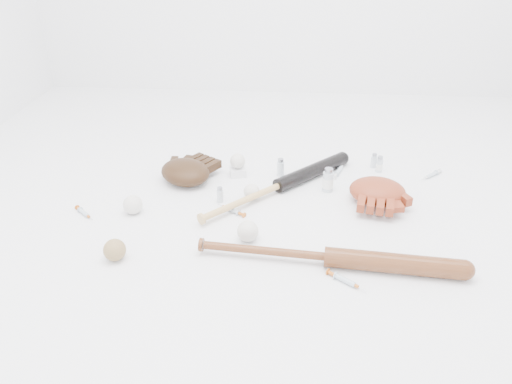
# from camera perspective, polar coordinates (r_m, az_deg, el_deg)

# --- Properties ---
(bat_dark) EXTENTS (0.63, 0.64, 0.06)m
(bat_dark) POSITION_cam_1_polar(r_m,az_deg,el_deg) (2.05, 2.65, 0.75)
(bat_dark) COLOR black
(bat_dark) RESTS_ON ground
(bat_wood) EXTENTS (0.91, 0.14, 0.07)m
(bat_wood) POSITION_cam_1_polar(r_m,az_deg,el_deg) (1.65, 8.16, -7.34)
(bat_wood) COLOR brown
(bat_wood) RESTS_ON ground
(glove_dark) EXTENTS (0.37, 0.37, 0.10)m
(glove_dark) POSITION_cam_1_polar(r_m,az_deg,el_deg) (2.14, -8.09, 2.31)
(glove_dark) COLOR black
(glove_dark) RESTS_ON ground
(glove_tan) EXTENTS (0.31, 0.31, 0.10)m
(glove_tan) POSITION_cam_1_polar(r_m,az_deg,el_deg) (2.03, 13.71, 0.12)
(glove_tan) COLOR maroon
(glove_tan) RESTS_ON ground
(trading_card) EXTENTS (0.10, 0.12, 0.01)m
(trading_card) POSITION_cam_1_polar(r_m,az_deg,el_deg) (2.24, -8.85, 2.22)
(trading_card) COLOR gold
(trading_card) RESTS_ON ground
(pedestal) EXTENTS (0.08, 0.08, 0.04)m
(pedestal) POSITION_cam_1_polar(r_m,az_deg,el_deg) (2.19, -2.10, 2.36)
(pedestal) COLOR white
(pedestal) RESTS_ON ground
(baseball_on_pedestal) EXTENTS (0.07, 0.07, 0.07)m
(baseball_on_pedestal) POSITION_cam_1_polar(r_m,az_deg,el_deg) (2.17, -2.13, 3.56)
(baseball_on_pedestal) COLOR silver
(baseball_on_pedestal) RESTS_ON pedestal
(baseball_left) EXTENTS (0.07, 0.07, 0.07)m
(baseball_left) POSITION_cam_1_polar(r_m,az_deg,el_deg) (1.96, -13.90, -1.41)
(baseball_left) COLOR silver
(baseball_left) RESTS_ON ground
(baseball_upper) EXTENTS (0.06, 0.06, 0.06)m
(baseball_upper) POSITION_cam_1_polar(r_m,az_deg,el_deg) (2.00, -0.50, 0.05)
(baseball_upper) COLOR silver
(baseball_upper) RESTS_ON ground
(baseball_mid) EXTENTS (0.08, 0.08, 0.08)m
(baseball_mid) POSITION_cam_1_polar(r_m,az_deg,el_deg) (1.75, -0.94, -4.50)
(baseball_mid) COLOR silver
(baseball_mid) RESTS_ON ground
(baseball_aged) EXTENTS (0.07, 0.07, 0.07)m
(baseball_aged) POSITION_cam_1_polar(r_m,az_deg,el_deg) (1.73, -15.85, -6.39)
(baseball_aged) COLOR olive
(baseball_aged) RESTS_ON ground
(syringe_0) EXTENTS (0.12, 0.11, 0.02)m
(syringe_0) POSITION_cam_1_polar(r_m,az_deg,el_deg) (2.02, -19.06, -2.27)
(syringe_0) COLOR #ADBCC6
(syringe_0) RESTS_ON ground
(syringe_1) EXTENTS (0.14, 0.10, 0.02)m
(syringe_1) POSITION_cam_1_polar(r_m,az_deg,el_deg) (1.93, -2.78, -2.07)
(syringe_1) COLOR #ADBCC6
(syringe_1) RESTS_ON ground
(syringe_2) EXTENTS (0.09, 0.17, 0.02)m
(syringe_2) POSITION_cam_1_polar(r_m,az_deg,el_deg) (2.24, 9.42, 2.41)
(syringe_2) COLOR #ADBCC6
(syringe_2) RESTS_ON ground
(syringe_3) EXTENTS (0.14, 0.12, 0.02)m
(syringe_3) POSITION_cam_1_polar(r_m,az_deg,el_deg) (1.61, 10.15, -9.91)
(syringe_3) COLOR #ADBCC6
(syringe_3) RESTS_ON ground
(syringe_4) EXTENTS (0.13, 0.12, 0.02)m
(syringe_4) POSITION_cam_1_polar(r_m,az_deg,el_deg) (2.31, 19.43, 1.85)
(syringe_4) COLOR #ADBCC6
(syringe_4) RESTS_ON ground
(vial_0) EXTENTS (0.03, 0.03, 0.08)m
(vial_0) POSITION_cam_1_polar(r_m,az_deg,el_deg) (2.28, 13.94, 3.11)
(vial_0) COLOR silver
(vial_0) RESTS_ON ground
(vial_1) EXTENTS (0.03, 0.03, 0.07)m
(vial_1) POSITION_cam_1_polar(r_m,az_deg,el_deg) (2.32, 13.33, 3.53)
(vial_1) COLOR silver
(vial_1) RESTS_ON ground
(vial_2) EXTENTS (0.03, 0.03, 0.08)m
(vial_2) POSITION_cam_1_polar(r_m,az_deg,el_deg) (2.18, 2.82, 2.86)
(vial_2) COLOR silver
(vial_2) RESTS_ON ground
(vial_3) EXTENTS (0.04, 0.04, 0.10)m
(vial_3) POSITION_cam_1_polar(r_m,az_deg,el_deg) (2.07, 8.25, 1.39)
(vial_3) COLOR silver
(vial_3) RESTS_ON ground
(vial_4) EXTENTS (0.03, 0.03, 0.07)m
(vial_4) POSITION_cam_1_polar(r_m,az_deg,el_deg) (1.99, -4.13, -0.30)
(vial_4) COLOR silver
(vial_4) RESTS_ON ground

